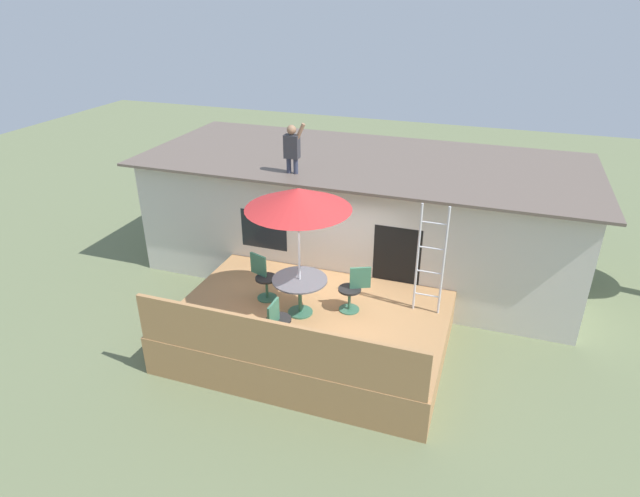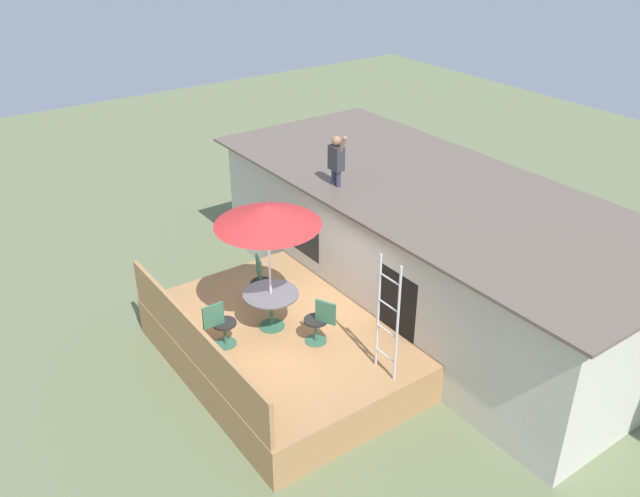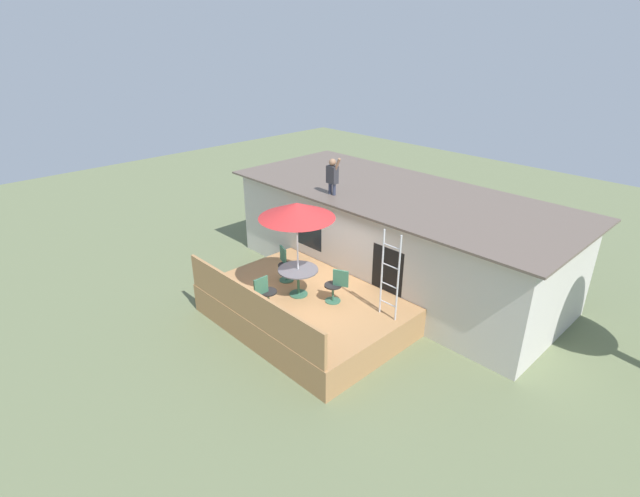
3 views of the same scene
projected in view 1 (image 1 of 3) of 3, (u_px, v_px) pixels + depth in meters
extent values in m
plane|color=#66704C|center=(313.00, 342.00, 10.77)|extent=(40.00, 40.00, 0.00)
cube|color=beige|center=(362.00, 215.00, 13.21)|extent=(10.00, 4.00, 2.74)
cube|color=#66564C|center=(364.00, 160.00, 12.59)|extent=(10.50, 4.50, 0.06)
cube|color=black|center=(264.00, 230.00, 11.95)|extent=(1.10, 0.03, 0.90)
cube|color=black|center=(396.00, 271.00, 11.28)|extent=(1.00, 0.03, 2.00)
cube|color=#A87A4C|center=(313.00, 326.00, 10.59)|extent=(5.17, 3.85, 0.80)
cube|color=#A87A4C|center=(273.00, 345.00, 8.63)|extent=(5.07, 0.08, 0.90)
cylinder|color=#33664C|center=(300.00, 312.00, 10.28)|extent=(0.48, 0.48, 0.03)
cylinder|color=#33664C|center=(300.00, 296.00, 10.12)|extent=(0.07, 0.07, 0.71)
cylinder|color=#4C4C51|center=(300.00, 280.00, 9.96)|extent=(1.04, 1.04, 0.03)
cylinder|color=silver|center=(299.00, 257.00, 9.76)|extent=(0.04, 0.04, 2.40)
cone|color=red|center=(298.00, 199.00, 9.25)|extent=(1.90, 1.90, 0.38)
cylinder|color=silver|center=(417.00, 258.00, 9.94)|extent=(0.04, 0.04, 2.20)
cylinder|color=silver|center=(444.00, 262.00, 9.80)|extent=(0.04, 0.04, 2.20)
cylinder|color=silver|center=(427.00, 295.00, 10.20)|extent=(0.48, 0.03, 0.03)
cylinder|color=silver|center=(429.00, 272.00, 9.98)|extent=(0.48, 0.03, 0.03)
cylinder|color=silver|center=(432.00, 248.00, 9.76)|extent=(0.48, 0.03, 0.03)
cylinder|color=silver|center=(434.00, 223.00, 9.54)|extent=(0.48, 0.03, 0.03)
cylinder|color=#33384C|center=(289.00, 165.00, 11.54)|extent=(0.10, 0.10, 0.34)
cylinder|color=#33384C|center=(296.00, 166.00, 11.49)|extent=(0.10, 0.10, 0.34)
cube|color=#333338|center=(292.00, 147.00, 11.33)|extent=(0.32, 0.20, 0.50)
sphere|color=#997051|center=(291.00, 130.00, 11.17)|extent=(0.20, 0.20, 0.20)
cylinder|color=#997051|center=(299.00, 133.00, 11.15)|extent=(0.26, 0.08, 0.44)
cylinder|color=#33664C|center=(267.00, 298.00, 10.76)|extent=(0.40, 0.40, 0.02)
cylinder|color=#33664C|center=(267.00, 288.00, 10.67)|extent=(0.06, 0.06, 0.44)
cylinder|color=black|center=(266.00, 278.00, 10.56)|extent=(0.44, 0.44, 0.04)
cube|color=#33664C|center=(258.00, 265.00, 10.57)|extent=(0.39, 0.17, 0.44)
cylinder|color=#33664C|center=(349.00, 309.00, 10.38)|extent=(0.40, 0.40, 0.02)
cylinder|color=#33664C|center=(349.00, 300.00, 10.28)|extent=(0.06, 0.06, 0.44)
cylinder|color=black|center=(350.00, 289.00, 10.18)|extent=(0.44, 0.44, 0.04)
cube|color=#33664C|center=(360.00, 278.00, 10.09)|extent=(0.38, 0.21, 0.44)
cylinder|color=#33664C|center=(280.00, 341.00, 9.46)|extent=(0.40, 0.40, 0.02)
cylinder|color=#33664C|center=(279.00, 330.00, 9.36)|extent=(0.06, 0.06, 0.44)
cylinder|color=black|center=(279.00, 319.00, 9.26)|extent=(0.44, 0.44, 0.04)
cube|color=#33664C|center=(273.00, 314.00, 8.98)|extent=(0.05, 0.40, 0.44)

